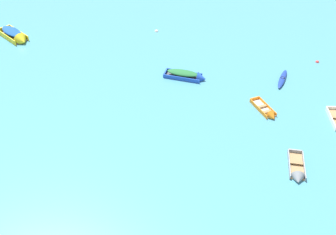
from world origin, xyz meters
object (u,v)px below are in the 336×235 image
Objects in this scene: rowboat_orange_back_row_right at (268,113)px; kayak_deep_blue_cluster_outer at (282,79)px; rowboat_blue_near_right at (189,76)px; mooring_buoy_between_boats_right at (156,31)px; rowboat_yellow_foreground_center at (16,36)px; mooring_buoy_near_foreground at (317,62)px; rowboat_grey_midfield_right at (297,173)px.

kayak_deep_blue_cluster_outer is at bearing 66.69° from rowboat_orange_back_row_right.
rowboat_blue_near_right is 10.04× the size of mooring_buoy_between_boats_right.
rowboat_yellow_foreground_center is 29.51m from mooring_buoy_near_foreground.
kayak_deep_blue_cluster_outer is 9.46× the size of mooring_buoy_near_foreground.
rowboat_blue_near_right is at bearing 121.03° from rowboat_grey_midfield_right.
rowboat_orange_back_row_right is (5.97, -4.92, -0.15)m from rowboat_blue_near_right.
rowboat_orange_back_row_right is 5.24m from kayak_deep_blue_cluster_outer.
rowboat_blue_near_right reaches higher than rowboat_orange_back_row_right.
rowboat_blue_near_right reaches higher than mooring_buoy_near_foreground.
rowboat_orange_back_row_right is 9.91m from mooring_buoy_near_foreground.
rowboat_blue_near_right is 0.95× the size of rowboat_yellow_foreground_center.
mooring_buoy_near_foreground is at bearing 53.24° from rowboat_orange_back_row_right.
rowboat_orange_back_row_right is at bearing -56.26° from mooring_buoy_between_boats_right.
mooring_buoy_between_boats_right is at bearing 123.74° from rowboat_orange_back_row_right.
mooring_buoy_near_foreground is (5.15, 14.22, -0.14)m from rowboat_grey_midfield_right.
rowboat_yellow_foreground_center reaches higher than rowboat_orange_back_row_right.
rowboat_blue_near_right is 18.65m from rowboat_yellow_foreground_center.
rowboat_yellow_foreground_center is (-17.37, 6.80, 0.11)m from rowboat_blue_near_right.
rowboat_blue_near_right is 8.04m from kayak_deep_blue_cluster_outer.
mooring_buoy_near_foreground is at bearing -7.37° from rowboat_yellow_foreground_center.
rowboat_grey_midfield_right is at bearing -109.92° from mooring_buoy_near_foreground.
rowboat_blue_near_right is at bearing -21.39° from rowboat_yellow_foreground_center.
kayak_deep_blue_cluster_outer is at bearing 83.34° from rowboat_grey_midfield_right.
rowboat_yellow_foreground_center is 26.12m from rowboat_orange_back_row_right.
rowboat_yellow_foreground_center is 10.60× the size of mooring_buoy_between_boats_right.
kayak_deep_blue_cluster_outer is at bearing -38.58° from mooring_buoy_between_boats_right.
rowboat_grey_midfield_right is 1.05× the size of rowboat_orange_back_row_right.
rowboat_orange_back_row_right is 7.63× the size of mooring_buoy_between_boats_right.
rowboat_blue_near_right is 11.82× the size of mooring_buoy_near_foreground.
mooring_buoy_near_foreground is at bearing 39.04° from kayak_deep_blue_cluster_outer.
rowboat_yellow_foreground_center is at bearing 143.24° from rowboat_grey_midfield_right.
rowboat_blue_near_right is 1.32× the size of rowboat_orange_back_row_right.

